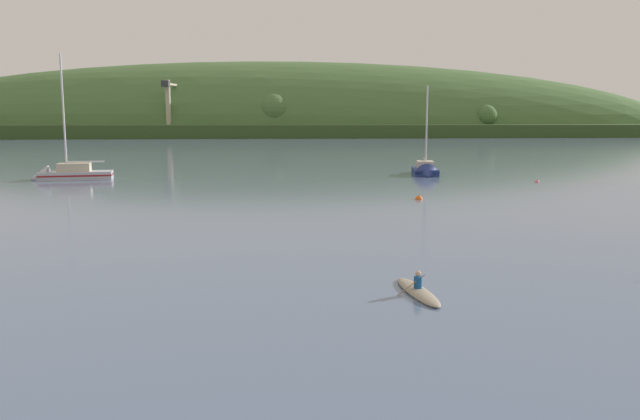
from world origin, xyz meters
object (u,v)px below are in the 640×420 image
(canoe_with_paddler, at_px, (418,291))
(mooring_buoy_foreground, at_px, (537,182))
(sailboat_near_mooring, at_px, (66,176))
(sailboat_midwater_white, at_px, (426,172))
(mooring_buoy_off_fishing_boat, at_px, (419,199))
(dockside_crane, at_px, (169,110))

(canoe_with_paddler, xyz_separation_m, mooring_buoy_foreground, (27.69, 39.02, -0.09))
(sailboat_near_mooring, distance_m, sailboat_midwater_white, 41.99)
(sailboat_near_mooring, relative_size, mooring_buoy_foreground, 27.41)
(sailboat_near_mooring, bearing_deg, mooring_buoy_off_fishing_boat, 141.11)
(sailboat_near_mooring, bearing_deg, sailboat_midwater_white, 174.11)
(sailboat_near_mooring, relative_size, mooring_buoy_off_fishing_boat, 20.98)
(sailboat_midwater_white, bearing_deg, dockside_crane, -151.62)
(mooring_buoy_off_fishing_boat, bearing_deg, sailboat_midwater_white, 68.15)
(sailboat_midwater_white, distance_m, canoe_with_paddler, 52.82)
(sailboat_midwater_white, height_order, canoe_with_paddler, sailboat_midwater_white)
(dockside_crane, relative_size, mooring_buoy_foreground, 38.23)
(dockside_crane, relative_size, sailboat_midwater_white, 1.76)
(dockside_crane, height_order, sailboat_near_mooring, dockside_crane)
(dockside_crane, xyz_separation_m, canoe_with_paddler, (19.28, -217.70, -10.16))
(dockside_crane, bearing_deg, mooring_buoy_foreground, -148.12)
(dockside_crane, xyz_separation_m, mooring_buoy_off_fishing_boat, (29.26, -190.24, -10.25))
(canoe_with_paddler, xyz_separation_m, mooring_buoy_off_fishing_boat, (9.98, 27.45, -0.09))
(dockside_crane, xyz_separation_m, sailboat_midwater_white, (38.05, -168.33, -9.92))
(sailboat_near_mooring, relative_size, sailboat_midwater_white, 1.26)
(dockside_crane, bearing_deg, sailboat_midwater_white, -150.11)
(dockside_crane, height_order, sailboat_midwater_white, dockside_crane)
(mooring_buoy_foreground, bearing_deg, sailboat_midwater_white, 130.75)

